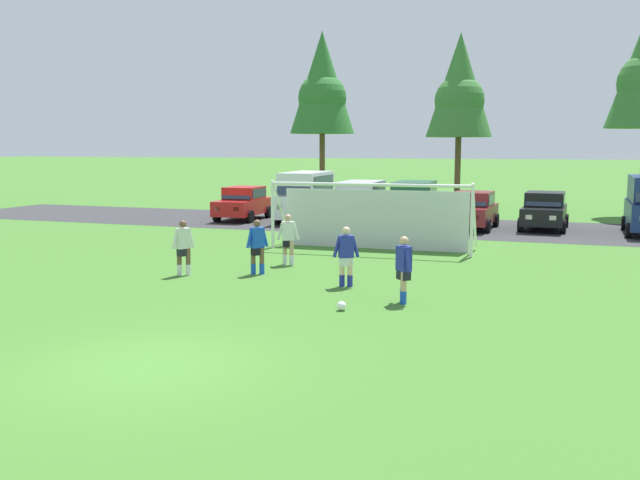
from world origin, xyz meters
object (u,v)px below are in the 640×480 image
object	(u,v)px
parked_car_slot_far_left	(244,203)
parked_car_slot_left	(306,195)
player_winger_left	(288,239)
parked_car_slot_center_right	(473,210)
parked_car_slot_center	(414,204)
player_midfield_center	(257,247)
player_winger_right	(404,270)
player_defender_far	(346,257)
parked_car_slot_right	(544,210)
soccer_goal	(373,215)
player_striker_near	(183,248)
parked_car_slot_center_left	(360,203)
soccer_ball	(342,306)

from	to	relation	value
parked_car_slot_far_left	parked_car_slot_left	xyz separation A→B (m)	(3.41, 0.16, 0.47)
player_winger_left	parked_car_slot_center_right	distance (m)	12.68
player_winger_left	parked_car_slot_center	world-z (taller)	parked_car_slot_center
player_midfield_center	player_winger_right	bearing A→B (deg)	-25.11
parked_car_slot_center	player_defender_far	bearing A→B (deg)	-85.44
player_winger_right	parked_car_slot_right	size ratio (longest dim) A/B	0.38
soccer_goal	player_defender_far	size ratio (longest dim) A/B	4.56
player_striker_near	player_defender_far	xyz separation A→B (m)	(5.03, 0.01, 0.00)
parked_car_slot_far_left	parked_car_slot_center_right	size ratio (longest dim) A/B	1.00
soccer_goal	parked_car_slot_left	xyz separation A→B (m)	(-5.68, 8.05, 0.05)
parked_car_slot_center_right	soccer_goal	bearing A→B (deg)	-109.01
player_winger_right	parked_car_slot_right	bearing A→B (deg)	80.65
soccer_goal	parked_car_slot_center_left	size ratio (longest dim) A/B	1.60
parked_car_slot_center_left	soccer_ball	bearing A→B (deg)	-75.30
player_winger_right	parked_car_slot_center_right	size ratio (longest dim) A/B	0.38
player_defender_far	parked_car_slot_center	distance (m)	14.44
player_winger_left	player_striker_near	bearing A→B (deg)	-129.38
player_winger_right	parked_car_slot_center_left	xyz separation A→B (m)	(-5.51, 15.30, 0.29)
player_winger_left	parked_car_slot_left	size ratio (longest dim) A/B	0.33
parked_car_slot_far_left	parked_car_slot_center_left	xyz separation A→B (m)	(6.59, -0.90, 0.24)
player_winger_left	parked_car_slot_center_right	xyz separation A→B (m)	(4.36, 11.91, 0.05)
soccer_ball	parked_car_slot_center	bearing A→B (deg)	96.30
parked_car_slot_right	player_winger_right	bearing A→B (deg)	-99.35
player_defender_far	soccer_goal	bearing A→B (deg)	99.15
player_striker_near	parked_car_slot_far_left	distance (m)	15.64
soccer_goal	player_winger_right	distance (m)	8.85
player_defender_far	parked_car_slot_center_left	size ratio (longest dim) A/B	0.35
parked_car_slot_center_right	player_winger_left	bearing A→B (deg)	-110.11
soccer_goal	player_midfield_center	world-z (taller)	soccer_goal
player_winger_left	parked_car_slot_center_right	bearing A→B (deg)	69.89
parked_car_slot_left	player_winger_right	bearing A→B (deg)	-62.01
player_striker_near	player_winger_left	distance (m)	3.52
parked_car_slot_center	parked_car_slot_center_right	world-z (taller)	parked_car_slot_center
player_defender_far	parked_car_slot_left	distance (m)	16.39
parked_car_slot_right	soccer_ball	bearing A→B (deg)	-102.29
parked_car_slot_center_left	parked_car_slot_center_right	size ratio (longest dim) A/B	1.09
player_midfield_center	parked_car_slot_left	bearing A→B (deg)	104.93
soccer_goal	parked_car_slot_far_left	distance (m)	12.04
parked_car_slot_center_left	parked_car_slot_right	size ratio (longest dim) A/B	1.09
player_winger_right	parked_car_slot_far_left	xyz separation A→B (m)	(-12.11, 16.20, 0.05)
player_defender_far	player_winger_right	size ratio (longest dim) A/B	1.00
player_winger_left	player_winger_right	distance (m)	6.28
parked_car_slot_center_right	parked_car_slot_left	bearing A→B (deg)	177.99
soccer_ball	player_midfield_center	size ratio (longest dim) A/B	0.13
player_midfield_center	parked_car_slot_right	world-z (taller)	parked_car_slot_right
parked_car_slot_far_left	soccer_ball	bearing A→B (deg)	-57.92
player_defender_far	parked_car_slot_left	bearing A→B (deg)	114.45
player_defender_far	parked_car_slot_center	bearing A→B (deg)	94.56
player_midfield_center	parked_car_slot_center_left	size ratio (longest dim) A/B	0.35
parked_car_slot_far_left	parked_car_slot_center	distance (m)	9.06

